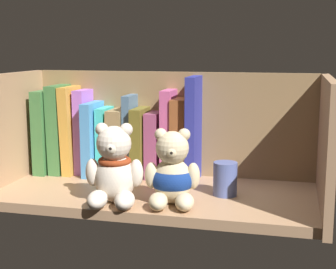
% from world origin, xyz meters
% --- Properties ---
extents(shelf_board, '(0.66, 0.29, 0.02)m').
position_xyz_m(shelf_board, '(0.00, 0.00, 0.01)').
color(shelf_board, '#A87F5B').
rests_on(shelf_board, ground).
extents(shelf_back_panel, '(0.68, 0.01, 0.26)m').
position_xyz_m(shelf_back_panel, '(0.00, 0.15, 0.13)').
color(shelf_back_panel, olive).
rests_on(shelf_back_panel, ground).
extents(shelf_side_panel_left, '(0.02, 0.32, 0.26)m').
position_xyz_m(shelf_side_panel_left, '(-0.34, 0.00, 0.13)').
color(shelf_side_panel_left, '#A87F5B').
rests_on(shelf_side_panel_left, ground).
extents(shelf_side_panel_right, '(0.02, 0.32, 0.26)m').
position_xyz_m(shelf_side_panel_right, '(0.34, 0.00, 0.13)').
color(shelf_side_panel_right, '#A87F5B').
rests_on(shelf_side_panel_right, ground).
extents(book_0, '(0.03, 0.15, 0.20)m').
position_xyz_m(book_0, '(-0.30, 0.12, 0.12)').
color(book_0, '#3B6F3A').
rests_on(book_0, shelf_board).
extents(book_1, '(0.03, 0.13, 0.21)m').
position_xyz_m(book_1, '(-0.27, 0.12, 0.12)').
color(book_1, '#3C713A').
rests_on(book_1, shelf_board).
extents(book_2, '(0.03, 0.12, 0.21)m').
position_xyz_m(book_2, '(-0.24, 0.12, 0.12)').
color(book_2, gold).
rests_on(book_2, shelf_board).
extents(book_3, '(0.02, 0.09, 0.20)m').
position_xyz_m(book_3, '(-0.21, 0.12, 0.12)').
color(book_3, '#AB64CC').
rests_on(book_3, shelf_board).
extents(book_4, '(0.02, 0.14, 0.17)m').
position_xyz_m(book_4, '(-0.18, 0.12, 0.11)').
color(book_4, '#458BCC').
rests_on(book_4, shelf_board).
extents(book_5, '(0.02, 0.10, 0.16)m').
position_xyz_m(book_5, '(-0.15, 0.12, 0.10)').
color(book_5, '#3EC1B1').
rests_on(book_5, shelf_board).
extents(book_6, '(0.04, 0.11, 0.16)m').
position_xyz_m(book_6, '(-0.12, 0.12, 0.10)').
color(book_6, '#94784D').
rests_on(book_6, shelf_board).
extents(book_7, '(0.02, 0.09, 0.19)m').
position_xyz_m(book_7, '(-0.09, 0.12, 0.11)').
color(book_7, '#486683').
rests_on(book_7, shelf_board).
extents(book_8, '(0.03, 0.12, 0.16)m').
position_xyz_m(book_8, '(-0.07, 0.12, 0.10)').
color(book_8, brown).
rests_on(book_8, shelf_board).
extents(book_9, '(0.03, 0.09, 0.15)m').
position_xyz_m(book_9, '(-0.03, 0.12, 0.10)').
color(book_9, '#95436A').
rests_on(book_9, shelf_board).
extents(book_10, '(0.02, 0.10, 0.20)m').
position_xyz_m(book_10, '(-0.00, 0.12, 0.12)').
color(book_10, '#C15187').
rests_on(book_10, shelf_board).
extents(book_11, '(0.03, 0.11, 0.19)m').
position_xyz_m(book_11, '(0.03, 0.12, 0.11)').
color(book_11, brown).
rests_on(book_11, shelf_board).
extents(book_12, '(0.02, 0.14, 0.24)m').
position_xyz_m(book_12, '(0.06, 0.12, 0.14)').
color(book_12, navy).
rests_on(book_12, shelf_board).
extents(teddy_bear_larger, '(0.12, 0.12, 0.16)m').
position_xyz_m(teddy_bear_larger, '(-0.06, -0.10, 0.09)').
color(teddy_bear_larger, beige).
rests_on(teddy_bear_larger, shelf_board).
extents(teddy_bear_smaller, '(0.11, 0.12, 0.15)m').
position_xyz_m(teddy_bear_smaller, '(0.05, -0.08, 0.08)').
color(teddy_bear_smaller, beige).
rests_on(teddy_bear_smaller, shelf_board).
extents(pillar_candle, '(0.05, 0.05, 0.07)m').
position_xyz_m(pillar_candle, '(0.14, 0.01, 0.05)').
color(pillar_candle, '#4C5B99').
rests_on(pillar_candle, shelf_board).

